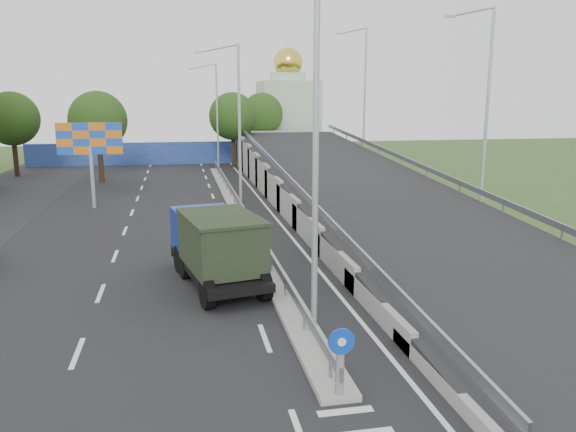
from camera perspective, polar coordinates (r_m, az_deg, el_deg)
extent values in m
cube|color=black|center=(30.23, -9.78, -1.68)|extent=(26.00, 90.00, 0.04)
cube|color=gray|center=(34.28, -4.94, 0.23)|extent=(1.00, 44.00, 0.20)
cube|color=gray|center=(37.23, 14.23, 4.35)|extent=(0.10, 50.00, 0.32)
cube|color=gray|center=(34.30, -0.34, 4.10)|extent=(0.10, 50.00, 0.32)
cube|color=gray|center=(34.16, -4.96, 1.30)|extent=(0.08, 44.00, 0.32)
cylinder|color=gray|center=(34.20, -4.95, 0.89)|extent=(0.09, 0.09, 0.60)
cylinder|color=black|center=(13.61, 5.29, -15.32)|extent=(0.20, 0.20, 1.20)
cylinder|color=#0C3FBF|center=(13.22, 5.45, -12.58)|extent=(0.64, 0.05, 0.64)
cylinder|color=white|center=(13.19, 5.49, -12.63)|extent=(0.20, 0.03, 0.20)
cylinder|color=#B2B5B7|center=(15.96, 2.81, 5.36)|extent=(0.18, 0.18, 10.00)
cylinder|color=#B2B5B7|center=(35.64, -4.95, 8.95)|extent=(0.18, 0.18, 10.00)
cylinder|color=#B2B5B7|center=(35.61, -7.09, 16.55)|extent=(2.57, 0.12, 0.66)
cube|color=#B2B5B7|center=(35.52, -9.09, 16.10)|extent=(0.50, 0.18, 0.12)
cylinder|color=#B2B5B7|center=(55.55, -7.20, 9.95)|extent=(0.18, 0.18, 10.00)
cylinder|color=#B2B5B7|center=(55.53, -8.60, 14.81)|extent=(2.57, 0.12, 0.66)
cube|color=#B2B5B7|center=(55.48, -9.87, 14.52)|extent=(0.50, 0.18, 0.12)
cube|color=#293196|center=(61.67, -11.50, 6.27)|extent=(30.00, 0.50, 2.40)
cube|color=#B2CCAD|center=(70.74, 0.00, 9.88)|extent=(7.00, 7.00, 9.00)
cylinder|color=#B2CCAD|center=(70.74, 0.00, 13.93)|extent=(4.40, 4.40, 1.00)
sphere|color=gold|center=(70.82, 0.00, 15.30)|extent=(3.60, 3.60, 3.60)
cone|color=gold|center=(70.96, 0.00, 16.91)|extent=(0.30, 0.30, 1.20)
cylinder|color=#B2B5B7|center=(38.13, -19.25, 3.69)|extent=(0.24, 0.24, 4.00)
cube|color=orange|center=(37.88, -19.51, 7.43)|extent=(4.00, 0.20, 2.00)
cylinder|color=black|center=(50.08, -18.51, 5.55)|extent=(0.44, 0.44, 4.00)
sphere|color=#223A10|center=(49.86, -18.75, 9.21)|extent=(4.80, 4.80, 4.80)
cylinder|color=black|center=(57.88, -5.56, 6.89)|extent=(0.44, 0.44, 4.00)
sphere|color=#223A10|center=(57.69, -5.62, 10.05)|extent=(4.80, 4.80, 4.80)
cylinder|color=black|center=(56.52, -25.96, 5.63)|extent=(0.44, 0.44, 4.00)
sphere|color=#223A10|center=(56.33, -26.26, 8.86)|extent=(4.80, 4.80, 4.80)
cylinder|color=black|center=(65.28, -2.64, 7.50)|extent=(0.44, 0.44, 4.00)
sphere|color=#223A10|center=(65.12, -2.66, 10.30)|extent=(4.80, 4.80, 4.80)
cylinder|color=black|center=(23.42, -10.89, -4.32)|extent=(0.56, 1.16, 1.11)
cylinder|color=black|center=(23.88, -6.13, -3.86)|extent=(0.56, 1.16, 1.11)
cylinder|color=black|center=(22.57, -10.42, -4.93)|extent=(0.56, 1.16, 1.11)
cylinder|color=black|center=(23.04, -5.50, -4.43)|extent=(0.56, 1.16, 1.11)
cylinder|color=black|center=(19.29, -8.20, -7.78)|extent=(0.56, 1.16, 1.11)
cylinder|color=black|center=(19.84, -2.51, -7.10)|extent=(0.56, 1.16, 1.11)
cube|color=black|center=(21.62, -7.14, -5.15)|extent=(3.50, 6.59, 0.30)
cube|color=navy|center=(23.58, -8.72, -1.22)|extent=(2.59, 2.04, 1.71)
cube|color=black|center=(24.22, -9.19, 0.21)|extent=(1.89, 0.44, 0.71)
cube|color=black|center=(24.64, -9.12, -3.20)|extent=(2.30, 0.60, 0.50)
cube|color=black|center=(20.75, -6.77, -2.68)|extent=(3.13, 4.23, 1.82)
cube|color=black|center=(20.53, -6.84, -0.10)|extent=(3.24, 4.35, 0.12)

